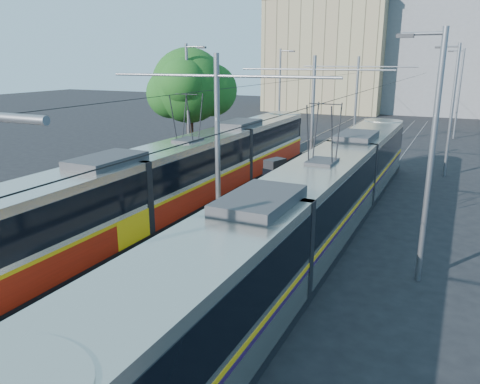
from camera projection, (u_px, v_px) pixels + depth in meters
The scene contains 13 objects.
ground at pixel (69, 351), 11.76m from camera, with size 160.00×160.00×0.00m, color black.
platform at pixel (294, 186), 26.45m from camera, with size 4.00×50.00×0.30m, color gray.
tactile_strip_left at pixel (270, 181), 27.01m from camera, with size 0.70×50.00×0.01m, color gray.
tactile_strip_right at pixel (319, 187), 25.80m from camera, with size 0.70×50.00×0.01m, color gray.
rails at pixel (294, 189), 26.49m from camera, with size 8.71×70.00×0.03m.
tram_left at pixel (189, 173), 22.88m from camera, with size 2.43×28.57×5.50m.
tram_right at pixel (320, 199), 18.11m from camera, with size 2.43×29.82×5.50m.
catenary at pixel (277, 114), 22.78m from camera, with size 9.20×70.00×7.00m.
street_lamps at pixel (318, 108), 28.81m from camera, with size 15.18×38.22×8.00m.
shelter at pixel (275, 182), 22.03m from camera, with size 0.92×1.19×2.31m.
tree at pixel (195, 87), 30.91m from camera, with size 5.40×4.99×7.85m.
building_left at pixel (330, 55), 65.85m from camera, with size 16.32×12.24×15.16m.
building_centre at pixel (455, 57), 62.70m from camera, with size 18.36×14.28×14.74m.
Camera 1 is at (8.31, -7.33, 7.08)m, focal length 35.00 mm.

